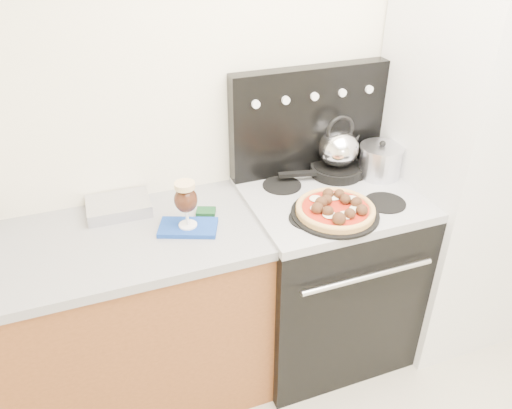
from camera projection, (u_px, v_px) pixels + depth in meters
name	position (u px, v px, depth m)	size (l,w,h in m)	color
room_shell	(470.00, 249.00, 1.34)	(3.52, 3.01, 2.52)	#C0B49D
base_cabinet	(96.00, 332.00, 2.18)	(1.45, 0.60, 0.86)	brown
countertop	(76.00, 250.00, 1.95)	(1.48, 0.63, 0.04)	#949499
stove_body	(324.00, 277.00, 2.49)	(0.76, 0.65, 0.88)	black
cooktop	(332.00, 198.00, 2.25)	(0.76, 0.65, 0.04)	#ADADB2
backguard	(308.00, 120.00, 2.33)	(0.76, 0.08, 0.50)	black
fridge	(464.00, 166.00, 2.41)	(0.64, 0.68, 1.90)	silver
foil_sheet	(119.00, 206.00, 2.14)	(0.26, 0.19, 0.05)	white
oven_mitt	(188.00, 228.00, 2.03)	(0.23, 0.14, 0.02)	#153B9E
beer_glass	(186.00, 204.00, 1.97)	(0.09, 0.09, 0.20)	#32170D
pizza_pan	(335.00, 214.00, 2.09)	(0.37, 0.37, 0.01)	black
pizza	(335.00, 208.00, 2.07)	(0.33, 0.33, 0.05)	tan
skillet	(336.00, 170.00, 2.39)	(0.25, 0.25, 0.04)	black
tea_kettle	(339.00, 145.00, 2.32)	(0.19, 0.19, 0.21)	silver
stock_pot	(380.00, 162.00, 2.35)	(0.20, 0.20, 0.14)	silver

